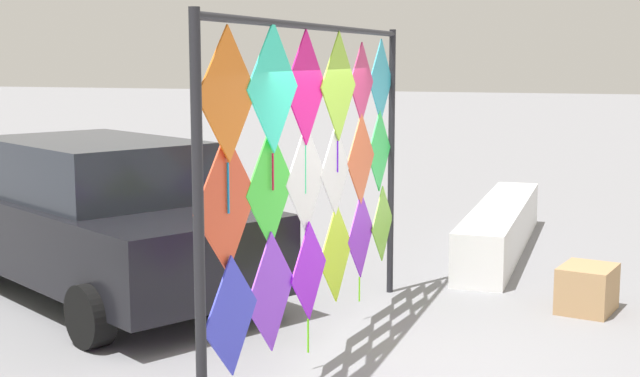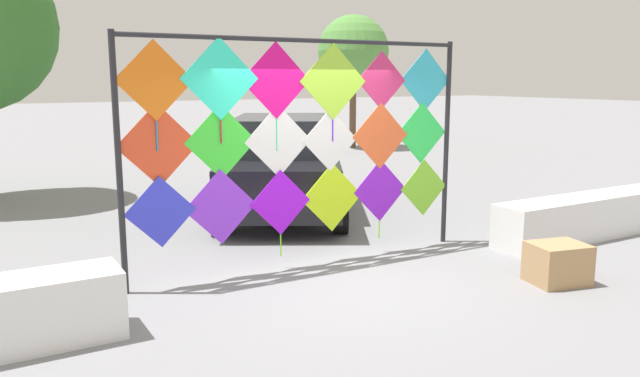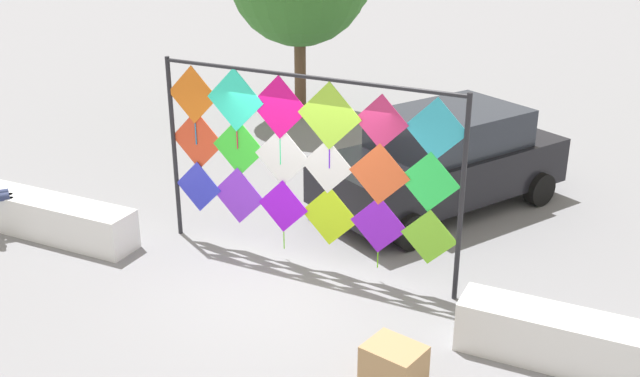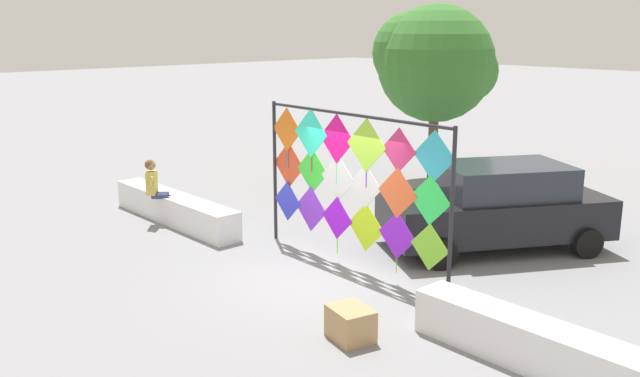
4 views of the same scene
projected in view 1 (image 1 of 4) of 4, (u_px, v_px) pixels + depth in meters
ground at (394, 363)px, 7.64m from camera, size 120.00×120.00×0.00m
plaza_ledge_right at (500, 228)px, 12.01m from camera, size 4.42×0.61×0.64m
kite_display_rack at (321, 161)px, 7.52m from camera, size 4.67×0.15×2.90m
parked_car at (100, 217)px, 9.70m from camera, size 3.83×4.79×1.72m
cardboard_box_large at (587, 289)px, 9.17m from camera, size 0.74×0.64×0.48m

